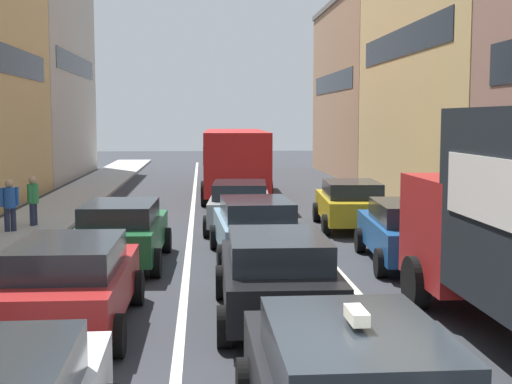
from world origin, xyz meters
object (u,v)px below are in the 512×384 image
sedan_left_lane_third (122,231)px  sedan_right_lane_behind_truck (409,231)px  hatchback_centre_lane_third (256,227)px  pedestrian_mid_sidewalk (33,199)px  coupe_centre_lane_fourth (240,204)px  bus_mid_queue_primary (235,157)px  sedan_centre_lane_second (277,274)px  wagon_left_lane_second (70,282)px  pedestrian_near_kerb (10,204)px  wagon_right_lane_far (351,203)px

sedan_left_lane_third → sedan_right_lane_behind_truck: bearing=-92.1°
hatchback_centre_lane_third → pedestrian_mid_sidewalk: size_ratio=2.63×
coupe_centre_lane_fourth → bus_mid_queue_primary: 9.22m
sedan_centre_lane_second → bus_mid_queue_primary: bus_mid_queue_primary is taller
coupe_centre_lane_fourth → sedan_centre_lane_second: bearing=-175.5°
sedan_right_lane_behind_truck → pedestrian_mid_sidewalk: (-10.04, 6.01, 0.15)m
wagon_left_lane_second → pedestrian_near_kerb: bearing=20.3°
coupe_centre_lane_fourth → pedestrian_mid_sidewalk: bearing=89.8°
sedan_right_lane_behind_truck → pedestrian_mid_sidewalk: pedestrian_mid_sidewalk is taller
hatchback_centre_lane_third → bus_mid_queue_primary: 13.91m
sedan_right_lane_behind_truck → bus_mid_queue_primary: 15.14m
wagon_left_lane_second → pedestrian_mid_sidewalk: pedestrian_mid_sidewalk is taller
sedan_centre_lane_second → bus_mid_queue_primary: 19.17m
pedestrian_mid_sidewalk → sedan_right_lane_behind_truck: bearing=-21.6°
sedan_centre_lane_second → coupe_centre_lane_fourth: same height
sedan_centre_lane_second → bus_mid_queue_primary: bearing=0.3°
wagon_left_lane_second → hatchback_centre_lane_third: size_ratio=0.99×
sedan_centre_lane_second → pedestrian_near_kerb: 11.57m
hatchback_centre_lane_third → pedestrian_near_kerb: bearing=57.1°
sedan_left_lane_third → sedan_right_lane_behind_truck: same height
wagon_left_lane_second → pedestrian_near_kerb: pedestrian_near_kerb is taller
pedestrian_near_kerb → pedestrian_mid_sidewalk: size_ratio=1.00×
wagon_left_lane_second → sedan_left_lane_third: same height
sedan_right_lane_behind_truck → coupe_centre_lane_fourth: bearing=37.6°
sedan_right_lane_behind_truck → bus_mid_queue_primary: (-3.41, 14.72, 0.96)m
sedan_left_lane_third → bus_mid_queue_primary: bearing=-11.3°
wagon_left_lane_second → pedestrian_mid_sidewalk: (-3.05, 10.76, 0.15)m
pedestrian_mid_sidewalk → hatchback_centre_lane_third: bearing=-29.2°
hatchback_centre_lane_third → pedestrian_mid_sidewalk: bearing=49.0°
sedan_centre_lane_second → wagon_right_lane_far: same height
coupe_centre_lane_fourth → bus_mid_queue_primary: size_ratio=0.42×
sedan_centre_lane_second → pedestrian_near_kerb: size_ratio=2.61×
wagon_left_lane_second → wagon_right_lane_far: bearing=-32.8°
pedestrian_near_kerb → sedan_right_lane_behind_truck: bearing=37.5°
wagon_left_lane_second → pedestrian_mid_sidewalk: 11.18m
sedan_left_lane_third → sedan_right_lane_behind_truck: (6.73, -0.45, 0.00)m
sedan_centre_lane_second → wagon_right_lane_far: (3.36, 9.94, 0.00)m
sedan_centre_lane_second → sedan_left_lane_third: bearing=33.6°
sedan_left_lane_third → pedestrian_near_kerb: bearing=41.7°
hatchback_centre_lane_third → pedestrian_near_kerb: (-6.90, 4.06, 0.15)m
pedestrian_near_kerb → sedan_left_lane_third: bearing=12.5°
wagon_right_lane_far → sedan_right_lane_behind_truck: bearing=-173.9°
sedan_left_lane_third → pedestrian_mid_sidewalk: 6.47m
coupe_centre_lane_fourth → bus_mid_queue_primary: (0.28, 9.16, 0.96)m
pedestrian_near_kerb → pedestrian_mid_sidewalk: same height
coupe_centre_lane_fourth → pedestrian_mid_sidewalk: (-6.34, 0.45, 0.15)m
hatchback_centre_lane_third → sedan_right_lane_behind_truck: (3.55, -0.84, 0.00)m
pedestrian_near_kerb → pedestrian_mid_sidewalk: 1.19m
sedan_right_lane_behind_truck → wagon_right_lane_far: (-0.23, 5.52, 0.00)m
sedan_left_lane_third → pedestrian_near_kerb: size_ratio=2.62×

